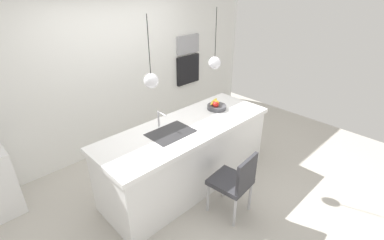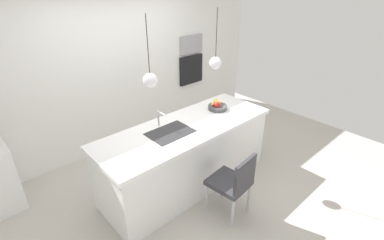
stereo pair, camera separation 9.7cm
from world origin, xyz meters
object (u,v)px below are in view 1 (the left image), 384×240
(fruit_bowl, at_px, (216,106))
(chair_near, at_px, (235,181))
(oven, at_px, (188,70))
(microwave, at_px, (188,44))

(fruit_bowl, distance_m, chair_near, 1.23)
(fruit_bowl, relative_size, oven, 0.50)
(oven, xyz_separation_m, chair_near, (-1.50, -2.41, -0.54))
(fruit_bowl, height_order, microwave, microwave)
(oven, distance_m, chair_near, 2.89)
(microwave, bearing_deg, chair_near, -121.96)
(microwave, bearing_deg, oven, 0.00)
(microwave, xyz_separation_m, oven, (0.00, 0.00, -0.50))
(microwave, relative_size, oven, 0.96)
(fruit_bowl, distance_m, oven, 1.72)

